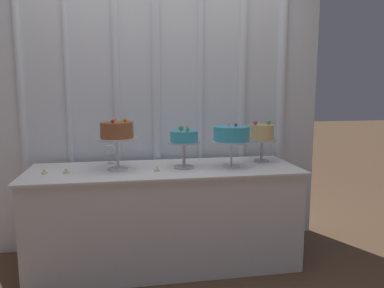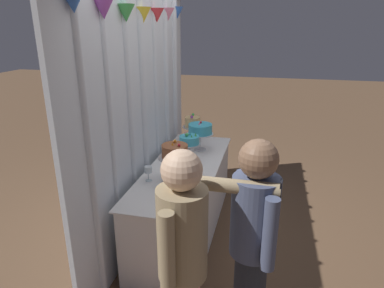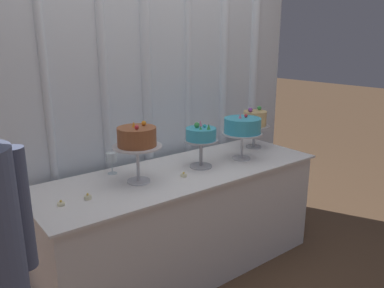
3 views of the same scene
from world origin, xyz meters
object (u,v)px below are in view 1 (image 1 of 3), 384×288
cake_display_leftmost (117,133)px  cake_table (165,216)px  cake_display_midright (232,135)px  cake_display_rightmost (262,134)px  wine_glass (110,150)px  tealight_near_right (157,170)px  tealight_far_left (44,173)px  tealight_near_left (66,172)px  cake_display_midleft (184,139)px

cake_display_leftmost → cake_table: bearing=0.1°
cake_display_midright → cake_display_rightmost: (0.31, 0.16, -0.02)m
cake_display_leftmost → cake_display_midright: cake_display_leftmost is taller
wine_glass → tealight_near_right: size_ratio=3.37×
wine_glass → cake_display_rightmost: bearing=-6.4°
cake_table → tealight_far_left: bearing=-176.7°
tealight_near_left → cake_table: bearing=4.6°
cake_display_leftmost → cake_display_rightmost: bearing=5.2°
cake_display_midleft → cake_display_rightmost: bearing=10.3°
cake_table → wine_glass: bearing=149.5°
cake_display_rightmost → tealight_near_left: cake_display_rightmost is taller
tealight_near_right → wine_glass: bearing=135.5°
cake_display_midleft → tealight_near_left: size_ratio=7.72×
cake_display_leftmost → tealight_near_right: 0.41m
cake_table → tealight_near_right: size_ratio=47.21×
cake_display_midright → cake_display_rightmost: cake_display_midright is taller
cake_table → tealight_near_left: tealight_near_left is taller
wine_glass → tealight_near_left: bearing=-134.7°
tealight_far_left → tealight_near_right: bearing=-3.4°
cake_display_leftmost → tealight_far_left: size_ratio=9.29×
tealight_near_right → tealight_far_left: bearing=176.6°
tealight_near_left → wine_glass: bearing=45.3°
tealight_far_left → tealight_near_left: (0.15, -0.01, 0.00)m
tealight_near_left → tealight_far_left: bearing=176.6°
cake_display_leftmost → cake_display_midleft: bearing=-1.7°
cake_display_midright → tealight_far_left: size_ratio=8.39×
cake_display_leftmost → wine_glass: size_ratio=2.66×
tealight_far_left → tealight_near_right: 0.81m
cake_display_midright → tealight_near_right: (-0.58, -0.04, -0.24)m
cake_display_midright → tealight_far_left: cake_display_midright is taller
cake_table → cake_display_midright: (0.52, -0.06, 0.64)m
cake_table → tealight_near_left: size_ratio=48.54×
tealight_far_left → cake_display_rightmost: bearing=5.3°
cake_display_leftmost → tealight_near_right: cake_display_leftmost is taller
cake_table → cake_display_rightmost: (0.83, 0.11, 0.62)m
cake_table → cake_display_leftmost: 0.76m
cake_display_leftmost → wine_glass: (-0.06, 0.25, -0.17)m
cake_display_rightmost → wine_glass: size_ratio=2.36×
cake_display_leftmost → wine_glass: 0.31m
cake_display_midleft → cake_display_rightmost: 0.69m
cake_display_midleft → tealight_far_left: cake_display_midleft is taller
cake_display_leftmost → tealight_near_left: bearing=-171.0°
cake_table → wine_glass: 0.70m
cake_display_rightmost → tealight_near_right: 0.95m
cake_display_leftmost → tealight_near_right: bearing=-18.8°
cake_display_midleft → tealight_far_left: bearing=-178.1°
cake_table → cake_display_leftmost: (-0.36, -0.00, 0.67)m
tealight_near_right → cake_display_midright: bearing=4.0°
tealight_far_left → tealight_near_right: size_ratio=0.97×
cake_display_rightmost → tealight_far_left: bearing=-174.7°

